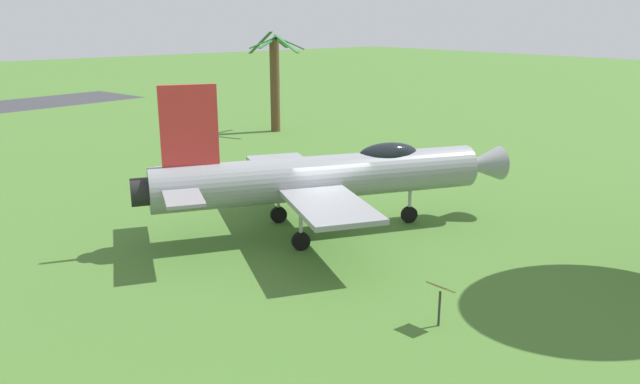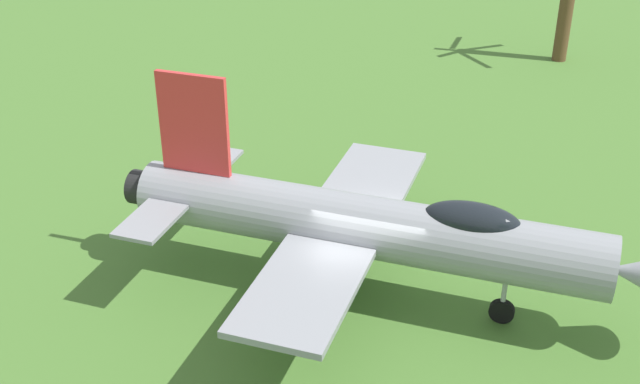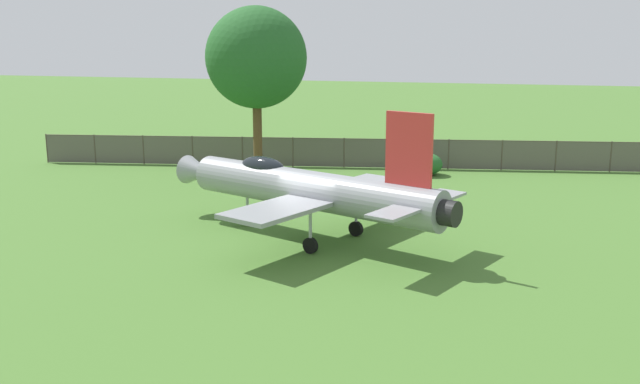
% 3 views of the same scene
% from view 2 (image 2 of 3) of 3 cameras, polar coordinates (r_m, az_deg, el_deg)
% --- Properties ---
extents(ground_plane, '(200.00, 200.00, 0.00)m').
position_cam_2_polar(ground_plane, '(19.91, 3.03, -7.32)').
color(ground_plane, '#47722D').
extents(display_jet, '(9.38, 12.78, 5.26)m').
position_cam_2_polar(display_jet, '(18.73, 4.17, -2.50)').
color(display_jet, gray).
rests_on(display_jet, ground_plane).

